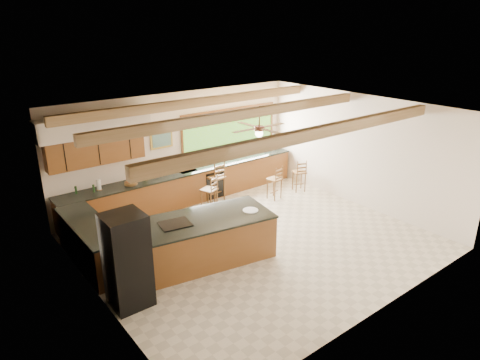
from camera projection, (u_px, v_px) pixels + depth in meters
ground at (255, 241)px, 9.81m from camera, size 7.20×7.20×0.00m
room_shell at (231, 143)px, 9.42m from camera, size 7.27×6.54×3.02m
counter_run at (168, 197)px, 11.04m from camera, size 7.12×3.10×1.23m
island at (206, 238)px, 8.93m from camera, size 2.92×1.74×0.98m
refrigerator at (127, 261)px, 7.36m from camera, size 0.69×0.66×1.74m
bar_stool_a at (210, 191)px, 11.09m from camera, size 0.48×0.48×1.03m
bar_stool_b at (217, 178)px, 11.69m from camera, size 0.45×0.45×1.19m
bar_stool_c at (276, 180)px, 11.93m from camera, size 0.39×0.39×0.97m
bar_stool_d at (301, 173)px, 12.50m from camera, size 0.45×0.45×0.97m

